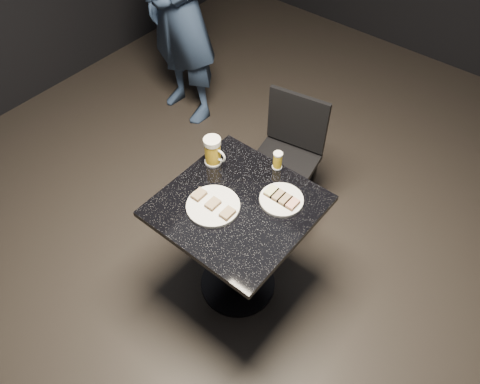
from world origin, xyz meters
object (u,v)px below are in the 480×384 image
(plate_small, at_px, (281,200))
(beer_tumbler, at_px, (278,160))
(patron, at_px, (180,7))
(table, at_px, (238,234))
(plate_large, at_px, (213,206))
(chair, at_px, (287,153))
(beer_mug, at_px, (213,151))

(plate_small, distance_m, beer_tumbler, 0.23)
(patron, bearing_deg, table, -32.74)
(patron, xyz_separation_m, beer_tumbler, (1.36, -0.71, -0.08))
(plate_large, distance_m, plate_small, 0.33)
(patron, height_order, beer_tumbler, patron)
(table, distance_m, chair, 0.68)
(plate_large, distance_m, patron, 1.70)
(plate_small, relative_size, table, 0.28)
(plate_small, height_order, table, plate_small)
(plate_large, xyz_separation_m, patron, (-1.28, 1.12, 0.13))
(plate_large, height_order, beer_mug, beer_mug)
(plate_small, relative_size, chair, 0.25)
(plate_large, xyz_separation_m, table, (0.08, 0.09, -0.25))
(beer_mug, bearing_deg, patron, 140.63)
(plate_small, xyz_separation_m, beer_tumbler, (-0.15, 0.17, 0.04))
(chair, bearing_deg, plate_large, -84.18)
(patron, relative_size, chair, 2.06)
(plate_large, relative_size, plate_small, 1.21)
(patron, bearing_deg, plate_small, -25.80)
(plate_small, xyz_separation_m, chair, (-0.30, 0.51, -0.26))
(patron, xyz_separation_m, beer_mug, (1.08, -0.89, -0.05))
(table, distance_m, beer_mug, 0.45)
(patron, bearing_deg, plate_large, -36.65)
(beer_mug, bearing_deg, table, -27.07)
(plate_large, height_order, patron, patron)
(table, relative_size, beer_tumbler, 7.65)
(beer_mug, bearing_deg, chair, 77.08)
(patron, xyz_separation_m, table, (1.36, -1.03, -0.37))
(plate_large, height_order, beer_tumbler, beer_tumbler)
(plate_large, height_order, chair, chair)
(plate_large, bearing_deg, chair, 95.82)
(plate_small, relative_size, beer_mug, 1.35)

